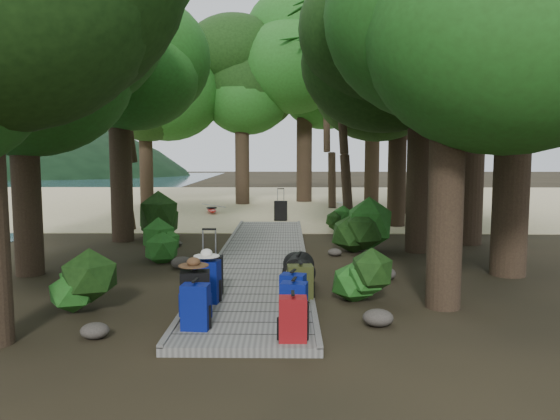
# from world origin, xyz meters

# --- Properties ---
(ground) EXTENTS (120.00, 120.00, 0.00)m
(ground) POSITION_xyz_m (0.00, 0.00, 0.00)
(ground) COLOR #2E2517
(ground) RESTS_ON ground
(sand_beach) EXTENTS (40.00, 22.00, 0.02)m
(sand_beach) POSITION_xyz_m (0.00, 16.00, 0.01)
(sand_beach) COLOR #CABD88
(sand_beach) RESTS_ON ground
(boardwalk) EXTENTS (2.00, 12.00, 0.12)m
(boardwalk) POSITION_xyz_m (0.00, 1.00, 0.06)
(boardwalk) COLOR slate
(boardwalk) RESTS_ON ground
(backpack_left_a) EXTENTS (0.38, 0.28, 0.67)m
(backpack_left_a) POSITION_xyz_m (-0.64, -4.29, 0.46)
(backpack_left_a) COLOR #070871
(backpack_left_a) RESTS_ON boardwalk
(backpack_left_b) EXTENTS (0.44, 0.34, 0.75)m
(backpack_left_b) POSITION_xyz_m (-0.72, -3.83, 0.50)
(backpack_left_b) COLOR black
(backpack_left_b) RESTS_ON boardwalk
(backpack_left_c) EXTENTS (0.43, 0.34, 0.73)m
(backpack_left_c) POSITION_xyz_m (-0.68, -2.98, 0.49)
(backpack_left_c) COLOR #070871
(backpack_left_c) RESTS_ON boardwalk
(backpack_right_a) EXTENTS (0.35, 0.25, 0.62)m
(backpack_right_a) POSITION_xyz_m (0.64, -4.73, 0.43)
(backpack_right_a) COLOR maroon
(backpack_right_a) RESTS_ON boardwalk
(backpack_right_b) EXTENTS (0.39, 0.31, 0.63)m
(backpack_right_b) POSITION_xyz_m (0.66, -4.02, 0.43)
(backpack_right_b) COLOR #070871
(backpack_right_b) RESTS_ON boardwalk
(backpack_right_c) EXTENTS (0.41, 0.34, 0.61)m
(backpack_right_c) POSITION_xyz_m (0.65, -3.42, 0.42)
(backpack_right_c) COLOR #070871
(backpack_right_c) RESTS_ON boardwalk
(backpack_right_d) EXTENTS (0.42, 0.32, 0.61)m
(backpack_right_d) POSITION_xyz_m (0.77, -2.80, 0.42)
(backpack_right_d) COLOR #383A15
(backpack_right_d) RESTS_ON boardwalk
(duffel_right_khaki) EXTENTS (0.43, 0.60, 0.38)m
(duffel_right_khaki) POSITION_xyz_m (0.71, -1.91, 0.31)
(duffel_right_khaki) COLOR olive
(duffel_right_khaki) RESTS_ON boardwalk
(duffel_right_black) EXTENTS (0.60, 0.83, 0.48)m
(duffel_right_black) POSITION_xyz_m (0.78, -1.59, 0.36)
(duffel_right_black) COLOR black
(duffel_right_black) RESTS_ON boardwalk
(suitcase_on_boardwalk) EXTENTS (0.42, 0.24, 0.64)m
(suitcase_on_boardwalk) POSITION_xyz_m (-0.70, -2.52, 0.44)
(suitcase_on_boardwalk) COLOR black
(suitcase_on_boardwalk) RESTS_ON boardwalk
(lone_suitcase_on_sand) EXTENTS (0.47, 0.30, 0.71)m
(lone_suitcase_on_sand) POSITION_xyz_m (0.34, 8.11, 0.37)
(lone_suitcase_on_sand) COLOR black
(lone_suitcase_on_sand) RESTS_ON sand_beach
(hat_brown) EXTENTS (0.42, 0.42, 0.13)m
(hat_brown) POSITION_xyz_m (-0.74, -3.82, 0.93)
(hat_brown) COLOR #51351E
(hat_brown) RESTS_ON backpack_left_b
(hat_white) EXTENTS (0.40, 0.40, 0.13)m
(hat_white) POSITION_xyz_m (-0.68, -3.01, 0.92)
(hat_white) COLOR silver
(hat_white) RESTS_ON backpack_left_c
(kayak) EXTENTS (1.35, 3.09, 0.30)m
(kayak) POSITION_xyz_m (-2.49, 10.60, 0.17)
(kayak) COLOR #B7160F
(kayak) RESTS_ON sand_beach
(sun_lounger) EXTENTS (1.02, 1.75, 0.54)m
(sun_lounger) POSITION_xyz_m (2.81, 9.16, 0.29)
(sun_lounger) COLOR silver
(sun_lounger) RESTS_ON sand_beach
(tree_right_a) EXTENTS (4.66, 4.66, 7.77)m
(tree_right_a) POSITION_xyz_m (3.03, -2.81, 3.88)
(tree_right_a) COLOR black
(tree_right_a) RESTS_ON ground
(tree_right_b) EXTENTS (5.57, 5.57, 9.94)m
(tree_right_b) POSITION_xyz_m (4.99, -0.48, 4.97)
(tree_right_b) COLOR black
(tree_right_b) RESTS_ON ground
(tree_right_c) EXTENTS (5.10, 5.10, 8.84)m
(tree_right_c) POSITION_xyz_m (3.80, 2.10, 4.42)
(tree_right_c) COLOR black
(tree_right_c) RESTS_ON ground
(tree_right_d) EXTENTS (6.09, 6.09, 11.16)m
(tree_right_d) POSITION_xyz_m (5.41, 3.32, 5.58)
(tree_right_d) COLOR black
(tree_right_d) RESTS_ON ground
(tree_right_e) EXTENTS (4.76, 4.76, 8.56)m
(tree_right_e) POSITION_xyz_m (4.20, 6.82, 4.28)
(tree_right_e) COLOR black
(tree_right_e) RESTS_ON ground
(tree_right_f) EXTENTS (5.38, 5.38, 9.60)m
(tree_right_f) POSITION_xyz_m (6.10, 9.42, 4.80)
(tree_right_f) COLOR black
(tree_right_f) RESTS_ON ground
(tree_left_b) EXTENTS (4.37, 4.37, 7.86)m
(tree_left_b) POSITION_xyz_m (-4.61, -0.57, 3.93)
(tree_left_b) COLOR black
(tree_left_b) RESTS_ON ground
(tree_left_c) EXTENTS (4.92, 4.92, 8.55)m
(tree_left_c) POSITION_xyz_m (-4.00, 3.67, 4.28)
(tree_left_c) COLOR black
(tree_left_c) RESTS_ON ground
(tree_back_a) EXTENTS (5.50, 5.50, 9.52)m
(tree_back_a) POSITION_xyz_m (-1.56, 14.56, 4.76)
(tree_back_a) COLOR black
(tree_back_a) RESTS_ON ground
(tree_back_b) EXTENTS (6.11, 6.11, 10.90)m
(tree_back_b) POSITION_xyz_m (1.42, 15.95, 5.45)
(tree_back_b) COLOR black
(tree_back_b) RESTS_ON ground
(tree_back_c) EXTENTS (5.61, 5.61, 10.10)m
(tree_back_c) POSITION_xyz_m (4.67, 15.24, 5.05)
(tree_back_c) COLOR black
(tree_back_c) RESTS_ON ground
(tree_back_d) EXTENTS (5.24, 5.24, 8.73)m
(tree_back_d) POSITION_xyz_m (-5.96, 13.94, 4.37)
(tree_back_d) COLOR black
(tree_back_d) RESTS_ON ground
(palm_right_a) EXTENTS (4.20, 4.20, 7.16)m
(palm_right_a) POSITION_xyz_m (2.64, 5.85, 3.58)
(palm_right_a) COLOR #113C12
(palm_right_a) RESTS_ON ground
(palm_right_b) EXTENTS (4.53, 4.53, 8.75)m
(palm_right_b) POSITION_xyz_m (5.26, 10.77, 4.37)
(palm_right_b) COLOR #113C12
(palm_right_b) RESTS_ON ground
(palm_right_c) EXTENTS (4.65, 4.65, 7.40)m
(palm_right_c) POSITION_xyz_m (2.81, 12.90, 3.70)
(palm_right_c) COLOR #113C12
(palm_right_c) RESTS_ON ground
(palm_left_a) EXTENTS (4.02, 4.02, 6.40)m
(palm_left_a) POSITION_xyz_m (-4.62, 5.80, 3.20)
(palm_left_a) COLOR #113C12
(palm_left_a) RESTS_ON ground
(rock_left_a) EXTENTS (0.38, 0.34, 0.21)m
(rock_left_a) POSITION_xyz_m (-1.97, -4.33, 0.10)
(rock_left_a) COLOR #4C473F
(rock_left_a) RESTS_ON ground
(rock_left_b) EXTENTS (0.38, 0.34, 0.21)m
(rock_left_b) POSITION_xyz_m (-2.97, -2.07, 0.10)
(rock_left_b) COLOR #4C473F
(rock_left_b) RESTS_ON ground
(rock_left_c) EXTENTS (0.46, 0.42, 0.25)m
(rock_left_c) POSITION_xyz_m (-1.66, 0.04, 0.13)
(rock_left_c) COLOR #4C473F
(rock_left_c) RESTS_ON ground
(rock_left_d) EXTENTS (0.27, 0.24, 0.15)m
(rock_left_d) POSITION_xyz_m (-2.30, 2.74, 0.07)
(rock_left_d) COLOR #4C473F
(rock_left_d) RESTS_ON ground
(rock_right_a) EXTENTS (0.44, 0.39, 0.24)m
(rock_right_a) POSITION_xyz_m (1.85, -3.77, 0.12)
(rock_right_a) COLOR #4C473F
(rock_right_a) RESTS_ON ground
(rock_right_b) EXTENTS (0.46, 0.41, 0.25)m
(rock_right_b) POSITION_xyz_m (2.44, -0.95, 0.13)
(rock_right_b) COLOR #4C473F
(rock_right_b) RESTS_ON ground
(rock_right_c) EXTENTS (0.33, 0.30, 0.18)m
(rock_right_c) POSITION_xyz_m (1.70, 1.49, 0.09)
(rock_right_c) COLOR #4C473F
(rock_right_c) RESTS_ON ground
(rock_right_d) EXTENTS (0.54, 0.49, 0.30)m
(rock_right_d) POSITION_xyz_m (2.85, 4.46, 0.15)
(rock_right_d) COLOR #4C473F
(rock_right_d) RESTS_ON ground
(shrub_left_a) EXTENTS (0.96, 0.96, 0.86)m
(shrub_left_a) POSITION_xyz_m (-2.63, -3.10, 0.43)
(shrub_left_a) COLOR #1E4C16
(shrub_left_a) RESTS_ON ground
(shrub_left_b) EXTENTS (0.86, 0.86, 0.77)m
(shrub_left_b) POSITION_xyz_m (-2.36, 0.84, 0.39)
(shrub_left_b) COLOR #1E4C16
(shrub_left_b) RESTS_ON ground
(shrub_left_c) EXTENTS (1.33, 1.33, 1.20)m
(shrub_left_c) POSITION_xyz_m (-3.16, 4.38, 0.60)
(shrub_left_c) COLOR #1E4C16
(shrub_left_c) RESTS_ON ground
(shrub_right_a) EXTENTS (0.87, 0.87, 0.78)m
(shrub_right_a) POSITION_xyz_m (1.85, -2.47, 0.39)
(shrub_right_a) COLOR #1E4C16
(shrub_right_a) RESTS_ON ground
(shrub_right_b) EXTENTS (1.32, 1.32, 1.19)m
(shrub_right_b) POSITION_xyz_m (2.40, 2.03, 0.59)
(shrub_right_b) COLOR #1E4C16
(shrub_right_b) RESTS_ON ground
(shrub_right_c) EXTENTS (0.77, 0.77, 0.69)m
(shrub_right_c) POSITION_xyz_m (2.19, 5.55, 0.35)
(shrub_right_c) COLOR #1E4C16
(shrub_right_c) RESTS_ON ground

